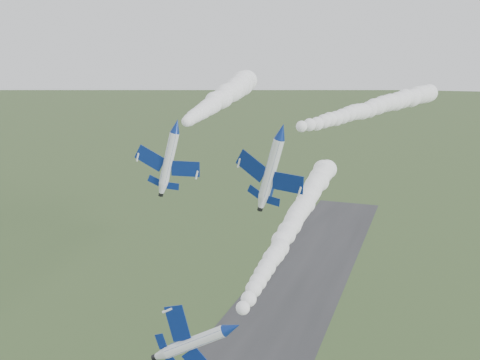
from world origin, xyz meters
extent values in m
cylinder|color=white|center=(10.46, -4.14, 28.20)|extent=(2.82, 8.42, 2.00)
cone|color=navy|center=(10.98, -9.33, 28.20)|extent=(2.20, 2.35, 2.00)
cone|color=white|center=(9.95, 0.85, 28.20)|extent=(2.16, 1.96, 2.00)
cylinder|color=black|center=(9.85, 1.83, 28.20)|extent=(1.07, 0.69, 1.01)
ellipsoid|color=black|center=(11.16, -6.21, 28.46)|extent=(1.61, 2.95, 1.33)
cube|color=navy|center=(8.86, -3.51, 30.73)|extent=(2.48, 2.58, 4.06)
cube|color=navy|center=(11.63, -3.23, 25.53)|extent=(2.48, 2.58, 4.06)
cube|color=navy|center=(9.30, -0.11, 29.59)|extent=(1.12, 1.18, 1.78)
cube|color=navy|center=(10.78, 0.04, 26.81)|extent=(1.12, 1.18, 1.78)
cube|color=navy|center=(11.18, -0.15, 28.80)|extent=(2.11, 1.76, 1.12)
cylinder|color=white|center=(-7.50, 18.34, 48.46)|extent=(3.19, 8.78, 1.87)
cone|color=navy|center=(-6.65, 12.99, 48.46)|extent=(2.20, 2.52, 1.87)
cone|color=white|center=(-8.32, 23.50, 48.46)|extent=(2.13, 2.11, 1.87)
cylinder|color=black|center=(-8.48, 24.51, 48.46)|extent=(1.03, 0.75, 0.95)
ellipsoid|color=black|center=(-7.01, 16.18, 49.02)|extent=(1.69, 3.11, 1.25)
cube|color=navy|center=(-10.60, 18.68, 49.08)|extent=(4.92, 3.14, 1.31)
cube|color=navy|center=(-4.73, 19.61, 47.55)|extent=(4.92, 3.14, 1.31)
cube|color=navy|center=(-9.74, 22.34, 48.87)|extent=(2.16, 1.43, 0.61)
cube|color=navy|center=(-6.61, 22.83, 48.06)|extent=(2.16, 1.43, 0.61)
cube|color=navy|center=(-7.81, 22.40, 49.75)|extent=(0.93, 1.72, 2.21)
cylinder|color=white|center=(9.76, 18.41, 48.38)|extent=(4.34, 9.70, 2.09)
cone|color=navy|center=(8.30, 12.62, 48.38)|extent=(2.64, 2.92, 2.09)
cone|color=white|center=(11.17, 23.99, 48.38)|extent=(2.53, 2.48, 2.09)
cylinder|color=black|center=(11.44, 25.08, 48.38)|extent=(1.19, 0.92, 1.06)
ellipsoid|color=black|center=(9.34, 16.01, 48.99)|extent=(2.15, 3.49, 1.40)
cube|color=navy|center=(6.79, 20.09, 49.15)|extent=(5.54, 3.85, 1.59)
cube|color=navy|center=(13.09, 18.50, 47.28)|extent=(5.54, 3.85, 1.59)
cube|color=navy|center=(9.24, 23.43, 48.88)|extent=(2.43, 1.74, 0.73)
cube|color=navy|center=(12.60, 22.58, 47.88)|extent=(2.43, 1.74, 0.73)
cube|color=navy|center=(11.25, 22.64, 49.78)|extent=(1.23, 1.95, 2.42)
camera|label=1|loc=(30.89, -57.39, 59.05)|focal=40.00mm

